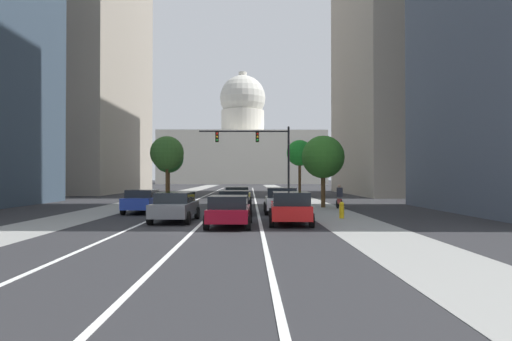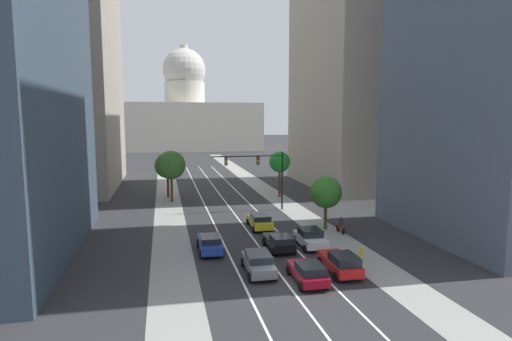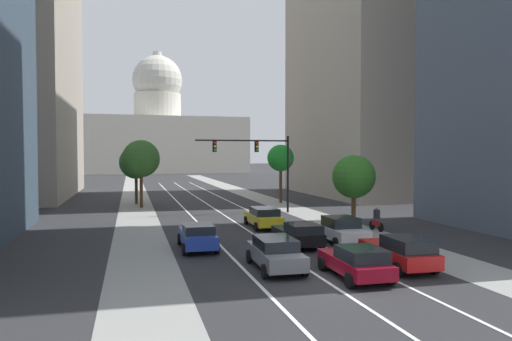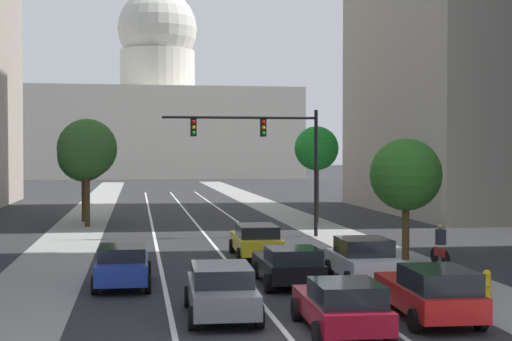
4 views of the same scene
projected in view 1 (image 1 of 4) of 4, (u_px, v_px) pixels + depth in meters
ground_plane at (232, 193)px, 60.36m from camera, size 400.00×400.00×0.00m
sidewalk_left at (171, 195)px, 55.27m from camera, size 3.30×130.00×0.01m
sidewalk_right at (291, 195)px, 55.46m from camera, size 3.30×130.00×0.01m
lane_stripe_left at (198, 199)px, 45.33m from camera, size 0.16×90.00×0.01m
lane_stripe_center at (227, 199)px, 45.36m from camera, size 0.16×90.00×0.01m
lane_stripe_right at (255, 199)px, 45.40m from camera, size 0.16×90.00×0.01m
office_tower_far_left at (80, 56)px, 66.40m from camera, size 15.74×28.94×39.94m
office_tower_far_right at (428, 20)px, 58.73m from camera, size 21.47×24.92×45.11m
capitol_building at (243, 149)px, 143.76m from camera, size 50.25×24.67×35.50m
car_yellow at (238, 196)px, 34.84m from camera, size 2.11×4.79×1.48m
car_gray at (175, 206)px, 22.84m from camera, size 2.11×4.54×1.48m
car_crimson at (229, 210)px, 20.41m from camera, size 2.08×4.32×1.43m
car_blue at (144, 201)px, 28.27m from camera, size 2.01×4.61×1.47m
car_black at (235, 202)px, 27.53m from camera, size 2.07×4.26×1.44m
car_red at (290, 207)px, 21.59m from camera, size 2.15×4.77×1.56m
car_white at (281, 200)px, 27.97m from camera, size 2.14×4.15×1.58m
traffic_signal_mast at (260, 147)px, 42.83m from camera, size 8.58×0.39×7.01m
fire_hydrant at (342, 210)px, 24.50m from camera, size 0.26×0.35×0.91m
cyclist at (340, 197)px, 31.41m from camera, size 0.38×1.70×1.72m
street_tree_near_left at (167, 153)px, 50.22m from camera, size 3.73×3.73×6.76m
street_tree_near_right at (323, 157)px, 33.22m from camera, size 3.14×3.14×5.28m
street_tree_mid_right at (300, 153)px, 50.95m from camera, size 2.92×2.92×6.39m
street_tree_mid_left at (169, 158)px, 53.72m from camera, size 3.52×3.52×6.22m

